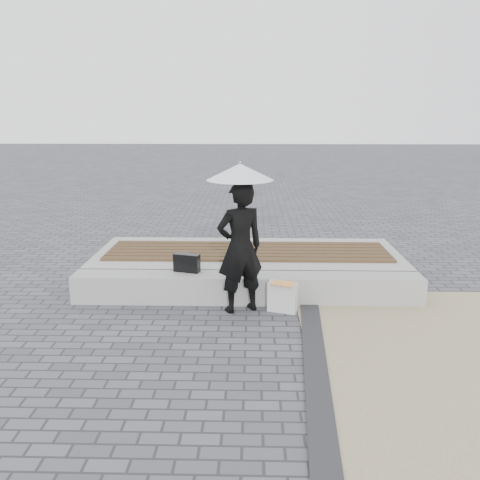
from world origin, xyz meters
name	(u,v)px	position (x,y,z in m)	size (l,w,h in m)	color
ground	(245,351)	(0.00, 0.00, 0.00)	(80.00, 80.00, 0.00)	#535459
edging_band	(316,371)	(0.75, -0.50, 0.02)	(0.25, 5.20, 0.04)	#2A2A2C
seating_ledge	(247,288)	(0.00, 1.60, 0.20)	(5.00, 0.45, 0.40)	#ADACA7
timber_platform	(248,264)	(0.00, 2.80, 0.20)	(5.00, 2.00, 0.40)	#AEAEA8
timber_decking	(248,251)	(0.00, 2.80, 0.42)	(4.60, 1.20, 0.04)	brown
woman	(240,248)	(-0.09, 1.23, 0.90)	(0.65, 0.43, 1.79)	black
parasol	(240,172)	(-0.09, 1.23, 1.91)	(0.87, 0.87, 1.11)	#B2B2B7
handbag	(187,263)	(-0.88, 1.71, 0.53)	(0.38, 0.13, 0.27)	black
canvas_tote	(283,297)	(0.49, 1.21, 0.21)	(0.39, 0.17, 0.42)	silver
magazine	(283,283)	(0.49, 1.16, 0.42)	(0.31, 0.22, 0.01)	red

